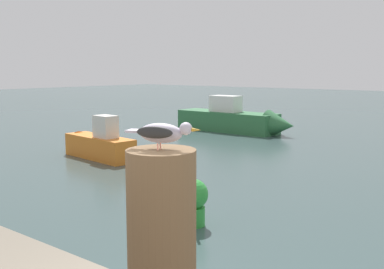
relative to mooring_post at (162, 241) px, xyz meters
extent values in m
cylinder|color=#4C3823|center=(0.00, 0.00, 0.00)|extent=(0.36, 0.36, 0.96)
cylinder|color=#C67360|center=(0.00, -0.02, 0.50)|extent=(0.01, 0.01, 0.04)
cylinder|color=#C67360|center=(-0.02, 0.01, 0.50)|extent=(0.01, 0.01, 0.04)
ellipsoid|color=silver|center=(0.00, 0.00, 0.57)|extent=(0.25, 0.17, 0.10)
sphere|color=silver|center=(0.12, 0.05, 0.59)|extent=(0.06, 0.06, 0.06)
cone|color=gold|center=(0.17, 0.07, 0.59)|extent=(0.05, 0.03, 0.02)
cube|color=silver|center=(-0.14, -0.05, 0.57)|extent=(0.09, 0.10, 0.01)
ellipsoid|color=#2E2E2E|center=(0.01, -0.06, 0.58)|extent=(0.19, 0.10, 0.06)
ellipsoid|color=#2E2E2E|center=(-0.03, 0.05, 0.58)|extent=(0.19, 0.10, 0.06)
cube|color=orange|center=(-9.98, 7.94, -1.62)|extent=(2.93, 1.14, 0.71)
cone|color=orange|center=(-11.60, 8.13, -1.58)|extent=(0.81, 0.81, 0.73)
cube|color=silver|center=(-9.61, 7.89, -0.91)|extent=(0.79, 0.58, 0.70)
cube|color=#2D6B3D|center=(-10.55, 15.95, -1.53)|extent=(4.84, 1.41, 0.89)
cone|color=#2D6B3D|center=(-7.80, 15.92, -1.48)|extent=(1.23, 1.23, 1.22)
cube|color=white|center=(-10.66, 15.95, -0.71)|extent=(1.38, 0.77, 0.73)
cylinder|color=green|center=(-3.60, 4.76, -1.80)|extent=(0.44, 0.44, 0.35)
sphere|color=green|center=(-3.60, 4.76, -1.38)|extent=(0.56, 0.56, 0.56)
cylinder|color=#2D2D2D|center=(-3.60, 4.76, -0.90)|extent=(0.05, 0.05, 0.50)
camera|label=1|loc=(1.58, -1.71, 0.89)|focal=43.87mm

